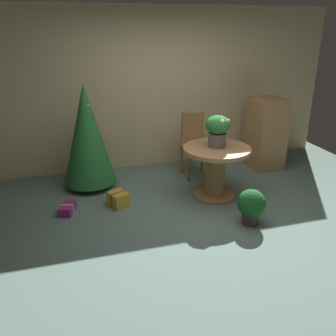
# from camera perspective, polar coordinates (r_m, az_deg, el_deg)

# --- Properties ---
(ground_plane) EXTENTS (6.60, 6.60, 0.00)m
(ground_plane) POSITION_cam_1_polar(r_m,az_deg,el_deg) (4.60, 6.19, -8.44)
(ground_plane) COLOR slate
(back_wall_panel) EXTENTS (6.00, 0.10, 2.60)m
(back_wall_panel) POSITION_cam_1_polar(r_m,az_deg,el_deg) (6.14, -1.26, 12.34)
(back_wall_panel) COLOR beige
(back_wall_panel) RESTS_ON ground_plane
(round_dining_table) EXTENTS (0.93, 0.93, 0.74)m
(round_dining_table) POSITION_cam_1_polar(r_m,az_deg,el_deg) (5.07, 7.59, 0.39)
(round_dining_table) COLOR #B27F4C
(round_dining_table) RESTS_ON ground_plane
(flower_vase) EXTENTS (0.34, 0.34, 0.44)m
(flower_vase) POSITION_cam_1_polar(r_m,az_deg,el_deg) (4.94, 7.87, 6.15)
(flower_vase) COLOR #665B51
(flower_vase) RESTS_ON round_dining_table
(wooden_chair_far) EXTENTS (0.41, 0.41, 1.02)m
(wooden_chair_far) POSITION_cam_1_polar(r_m,az_deg,el_deg) (5.79, 4.24, 4.26)
(wooden_chair_far) COLOR #9E6B3D
(wooden_chair_far) RESTS_ON ground_plane
(holiday_tree) EXTENTS (0.77, 0.77, 1.55)m
(holiday_tree) POSITION_cam_1_polar(r_m,az_deg,el_deg) (5.37, -12.70, 5.15)
(holiday_tree) COLOR brown
(holiday_tree) RESTS_ON ground_plane
(gift_box_gold) EXTENTS (0.30, 0.32, 0.20)m
(gift_box_gold) POSITION_cam_1_polar(r_m,az_deg,el_deg) (4.96, -7.86, -4.90)
(gift_box_gold) COLOR gold
(gift_box_gold) RESTS_ON ground_plane
(gift_box_purple) EXTENTS (0.25, 0.32, 0.12)m
(gift_box_purple) POSITION_cam_1_polar(r_m,az_deg,el_deg) (4.93, -15.65, -6.23)
(gift_box_purple) COLOR #9E287A
(gift_box_purple) RESTS_ON ground_plane
(wooden_cabinet) EXTENTS (0.54, 0.60, 1.18)m
(wooden_cabinet) POSITION_cam_1_polar(r_m,az_deg,el_deg) (6.35, 15.16, 5.31)
(wooden_cabinet) COLOR #B27F4C
(wooden_cabinet) RESTS_ON ground_plane
(potted_plant) EXTENTS (0.35, 0.35, 0.45)m
(potted_plant) POSITION_cam_1_polar(r_m,az_deg,el_deg) (4.53, 13.04, -5.73)
(potted_plant) COLOR #4C382D
(potted_plant) RESTS_ON ground_plane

